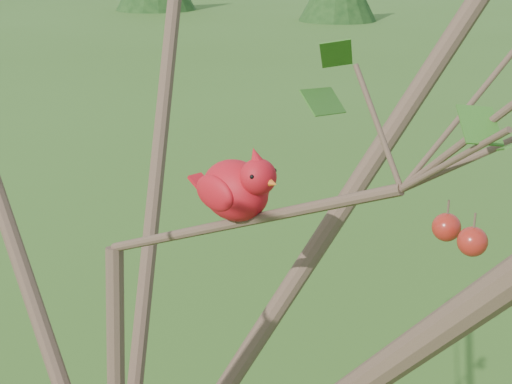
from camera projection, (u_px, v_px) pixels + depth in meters
crabapple_tree at (87, 189)px, 1.19m from camera, size 2.35×2.05×2.95m
cardinal at (238, 188)px, 1.14m from camera, size 0.20×0.12×0.14m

